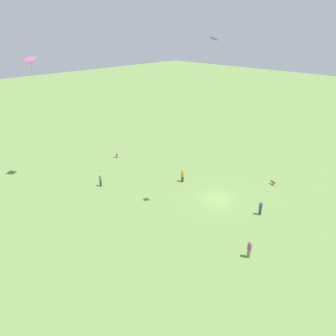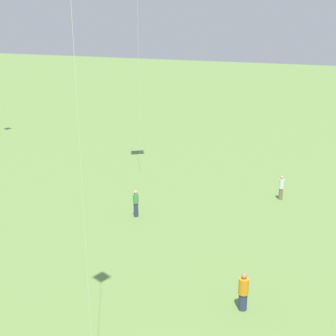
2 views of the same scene
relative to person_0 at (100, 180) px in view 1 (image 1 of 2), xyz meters
The scene contains 9 objects.
ground_plane 15.74m from the person_0, 148.83° to the right, with size 240.00×240.00×0.00m, color #6B8E47.
person_0 is the anchor object (origin of this frame).
person_1 10.23m from the person_0, 49.86° to the right, with size 0.36×0.36×1.72m.
person_2 20.95m from the person_0, 155.82° to the right, with size 0.42×0.42×1.67m.
person_3 22.24m from the person_0, behind, with size 0.56×0.56×1.75m.
person_4 11.18m from the person_0, 128.50° to the right, with size 0.59×0.59×1.74m.
kite_0 17.00m from the person_0, 24.86° to the left, with size 1.66×1.64×16.37m.
kite_1 21.80m from the person_0, 158.17° to the right, with size 0.82×0.79×18.98m.
dog_1 23.42m from the person_0, 134.52° to the right, with size 0.78×0.50×0.58m.
Camera 1 is at (-20.66, 30.11, 20.15)m, focal length 35.00 mm.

